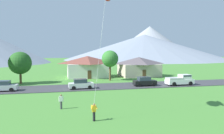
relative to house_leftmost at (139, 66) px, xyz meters
The scene contains 12 objects.
road_strip 18.72m from the house_leftmost, 128.58° to the right, with size 160.00×7.44×0.08m, color #38383D.
mountain_east_ridge 115.34m from the house_leftmost, 67.89° to the left, with size 122.84×122.84×19.27m, color gray.
mountain_west_ridge 145.25m from the house_leftmost, 66.11° to the left, with size 79.78×79.78×28.78m, color #8E939E.
house_leftmost is the anchor object (origin of this frame).
house_left_center 13.24m from the house_leftmost, behind, with size 10.59×8.19×5.29m.
tree_near_left 11.38m from the house_leftmost, 144.58° to the right, with size 3.68×3.68×6.69m.
tree_left_of_center 28.53m from the house_leftmost, 165.49° to the right, with size 4.48×4.48×6.41m.
parked_car_white_west_end 23.02m from the house_leftmost, 135.53° to the right, with size 4.28×2.23×1.68m.
parked_car_silver_mid_west 32.73m from the house_leftmost, 151.66° to the right, with size 4.25×2.18×1.68m.
parked_car_black_mid_east 16.40m from the house_leftmost, 106.27° to the right, with size 4.22×2.13×1.68m.
pickup_truck_white_west_side 16.56m from the house_leftmost, 81.70° to the right, with size 5.23×2.37×1.99m.
watcher_person 34.76m from the house_leftmost, 124.54° to the right, with size 0.56×0.24×1.68m.
Camera 1 is at (-8.02, -10.37, 6.54)m, focal length 35.07 mm.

